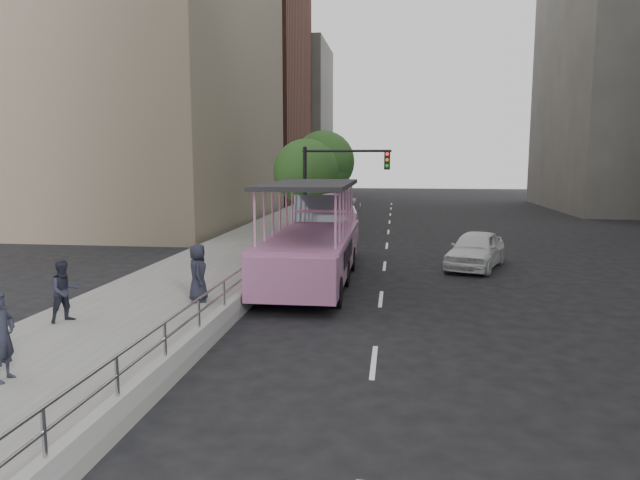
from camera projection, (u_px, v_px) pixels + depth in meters
The scene contains 15 objects.
ground at pixel (339, 334), 15.10m from camera, with size 160.00×160.00×0.00m, color black.
sidewalk at pixel (234, 259), 25.65m from camera, with size 5.50×80.00×0.30m, color #979692.
kerb_wall at pixel (244, 295), 17.40m from camera, with size 0.24×30.00×0.36m, color #AAABA5.
guardrail at pixel (243, 274), 17.31m from camera, with size 0.07×22.00×0.71m.
duck_boat at pixel (316, 243), 22.07m from camera, with size 2.94×11.42×3.79m.
car at pixel (476, 249), 24.29m from camera, with size 1.87×4.64×1.58m, color white.
pedestrian_near at pixel (2, 336), 11.02m from camera, with size 0.65×0.43×1.78m, color #20222F.
pedestrian_mid at pixel (65, 291), 15.12m from camera, with size 0.80×0.62×1.65m, color #20222F.
pedestrian_far at pixel (198, 273), 17.28m from camera, with size 0.86×0.56×1.76m, color #20222F.
parking_sign at pixel (296, 225), 24.83m from camera, with size 0.15×0.63×2.83m.
traffic_signal at pixel (330, 183), 27.10m from camera, with size 4.20×0.32×5.20m.
street_tree_near at pixel (308, 174), 30.63m from camera, with size 3.52×3.52×5.72m.
street_tree_far at pixel (325, 164), 36.43m from camera, with size 3.97×3.97×6.45m.
midrise_brick at pixel (220, 83), 62.76m from camera, with size 18.00×16.00×26.00m, color brown.
midrise_stone_b at pixel (270, 120), 78.62m from camera, with size 16.00×14.00×20.00m, color gray.
Camera 1 is at (1.43, -14.54, 4.57)m, focal length 32.00 mm.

